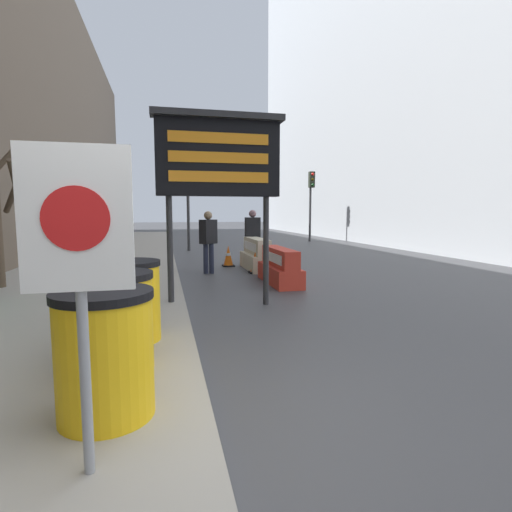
{
  "coord_description": "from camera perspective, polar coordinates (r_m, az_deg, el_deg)",
  "views": [
    {
      "loc": [
        -0.33,
        -2.64,
        1.62
      ],
      "look_at": [
        1.96,
        7.23,
        0.49
      ],
      "focal_mm": 28.0,
      "sensor_mm": 36.0,
      "label": 1
    }
  ],
  "objects": [
    {
      "name": "warning_sign",
      "position": [
        2.34,
        -24.04,
        1.01
      ],
      "size": [
        0.58,
        0.08,
        1.85
      ],
      "color": "gray",
      "rests_on": "sidewalk_left"
    },
    {
      "name": "traffic_cone_mid",
      "position": [
        11.88,
        -3.98,
        -0.02
      ],
      "size": [
        0.35,
        0.35,
        0.62
      ],
      "color": "black",
      "rests_on": "ground_plane"
    },
    {
      "name": "traffic_light_near_curb",
      "position": [
        16.79,
        -9.7,
        9.57
      ],
      "size": [
        0.28,
        0.44,
        3.55
      ],
      "color": "#2D2D30",
      "rests_on": "ground_plane"
    },
    {
      "name": "jersey_barrier_red_striped",
      "position": [
        9.04,
        3.4,
        -1.7
      ],
      "size": [
        0.58,
        1.86,
        0.8
      ],
      "color": "red",
      "rests_on": "ground_plane"
    },
    {
      "name": "pedestrian_passerby",
      "position": [
        12.08,
        -0.49,
        3.35
      ],
      "size": [
        0.44,
        0.27,
        1.67
      ],
      "rotation": [
        0.0,
        0.0,
        3.13
      ],
      "color": "#514C42",
      "rests_on": "ground_plane"
    },
    {
      "name": "message_board",
      "position": [
        6.76,
        -5.38,
        13.59
      ],
      "size": [
        2.15,
        0.36,
        3.2
      ],
      "color": "#28282B",
      "rests_on": "ground_plane"
    },
    {
      "name": "traffic_light_far_side",
      "position": [
        21.88,
        7.88,
        9.17
      ],
      "size": [
        0.28,
        0.45,
        3.74
      ],
      "color": "#2D2D30",
      "rests_on": "ground_plane"
    },
    {
      "name": "barrel_drum_back",
      "position": [
        4.87,
        -17.56,
        -6.09
      ],
      "size": [
        0.71,
        0.71,
        0.93
      ],
      "color": "yellow",
      "rests_on": "sidewalk_left"
    },
    {
      "name": "ground_plane",
      "position": [
        3.12,
        -5.65,
        -24.97
      ],
      "size": [
        120.0,
        120.0,
        0.0
      ],
      "primitive_type": "plane",
      "color": "#3F3F42"
    },
    {
      "name": "jersey_barrier_cream",
      "position": [
        11.23,
        0.1,
        0.04
      ],
      "size": [
        0.62,
        1.82,
        0.88
      ],
      "color": "beige",
      "rests_on": "ground_plane"
    },
    {
      "name": "barrel_drum_middle",
      "position": [
        4.01,
        -19.43,
        -8.8
      ],
      "size": [
        0.71,
        0.71,
        0.93
      ],
      "color": "yellow",
      "rests_on": "sidewalk_left"
    },
    {
      "name": "pedestrian_worker",
      "position": [
        10.49,
        -6.83,
        2.72
      ],
      "size": [
        0.49,
        0.47,
        1.63
      ],
      "rotation": [
        0.0,
        0.0,
        3.83
      ],
      "color": "#23283D",
      "rests_on": "ground_plane"
    },
    {
      "name": "building_left_facade",
      "position": [
        13.74,
        -32.32,
        23.16
      ],
      "size": [
        0.4,
        50.4,
        11.62
      ],
      "color": "brown",
      "rests_on": "ground_plane"
    },
    {
      "name": "barrel_drum_foreground",
      "position": [
        3.16,
        -20.76,
        -12.94
      ],
      "size": [
        0.71,
        0.71,
        0.93
      ],
      "color": "yellow",
      "rests_on": "sidewalk_left"
    },
    {
      "name": "traffic_cone_near",
      "position": [
        10.56,
        -0.1,
        -0.88
      ],
      "size": [
        0.33,
        0.33,
        0.6
      ],
      "color": "black",
      "rests_on": "ground_plane"
    }
  ]
}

